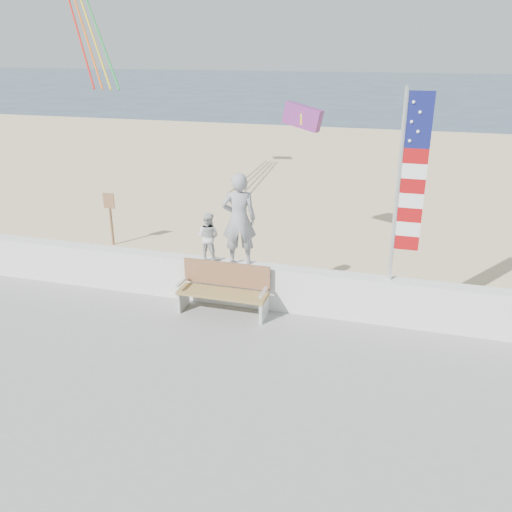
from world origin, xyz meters
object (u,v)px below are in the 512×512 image
at_px(child, 208,237).
at_px(bench, 224,288).
at_px(flag, 406,180).
at_px(adult, 239,219).

relative_size(child, bench, 0.56).
height_order(bench, flag, flag).
distance_m(adult, flag, 3.24).
bearing_deg(adult, child, -17.91).
height_order(adult, bench, adult).
bearing_deg(child, flag, -174.65).
xyz_separation_m(child, bench, (0.48, -0.45, -0.89)).
bearing_deg(adult, bench, 49.99).
bearing_deg(bench, flag, 7.90).
xyz_separation_m(bench, flag, (3.27, 0.45, 2.30)).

